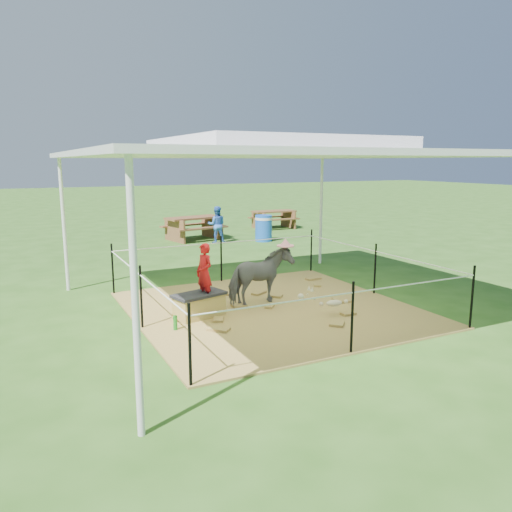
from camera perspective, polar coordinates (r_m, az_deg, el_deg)
name	(u,v)px	position (r m, az deg, el deg)	size (l,w,h in m)	color
ground	(271,310)	(8.71, 1.77, -6.17)	(90.00, 90.00, 0.00)	#2D5919
hay_patch	(271,309)	(8.70, 1.77, -6.07)	(4.60, 4.60, 0.03)	brown
canopy_tent	(272,152)	(8.33, 1.88, 11.84)	(6.30, 6.30, 2.90)	silver
rope_fence	(272,274)	(8.54, 1.80, -2.04)	(4.54, 4.54, 1.00)	black
straw_bale	(199,306)	(8.24, -6.50, -5.72)	(0.80, 0.40, 0.35)	#B39241
dark_cloth	(199,294)	(8.18, -6.53, -4.39)	(0.85, 0.44, 0.04)	black
woman	(204,267)	(8.11, -5.93, -1.20)	(0.35, 0.23, 0.96)	red
green_bottle	(175,323)	(7.68, -9.21, -7.54)	(0.06, 0.06, 0.22)	#1B7D1E
pony	(260,277)	(8.79, 0.50, -2.39)	(0.54, 1.19, 1.01)	#4D4D53
pink_hat	(260,245)	(8.68, 0.51, 1.32)	(0.31, 0.31, 0.15)	pink
foal	(334,302)	(8.36, 8.92, -5.17)	(0.82, 0.46, 0.46)	beige
trash_barrel	(264,228)	(16.04, 0.87, 3.20)	(0.54, 0.54, 0.84)	blue
picnic_table_near	(194,228)	(16.46, -7.11, 3.16)	(1.81, 1.31, 0.75)	brown
picnic_table_far	(274,219)	(19.14, 2.02, 4.19)	(1.64, 1.18, 0.68)	brown
distant_person	(217,225)	(15.71, -4.51, 3.59)	(0.56, 0.44, 1.16)	blue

